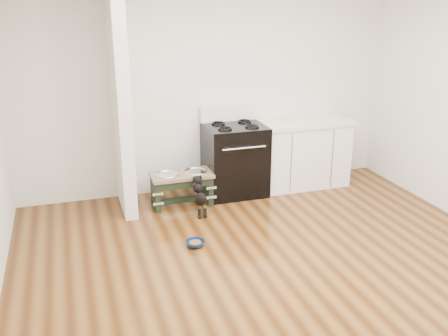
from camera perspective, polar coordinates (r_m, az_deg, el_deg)
ground at (r=4.80m, az=6.90°, el=-12.34°), size 5.00×5.00×0.00m
room_shell at (r=4.19m, az=7.78°, el=6.89°), size 5.00×5.00×5.00m
partition_wall at (r=5.94m, az=-11.75°, el=7.62°), size 0.15×0.80×2.70m
oven_range at (r=6.52m, az=1.23°, el=1.11°), size 0.76×0.69×1.14m
cabinet_run at (r=6.91m, az=8.89°, el=1.71°), size 1.24×0.64×0.91m
dog_feeder at (r=6.21m, az=-4.86°, el=-1.66°), size 0.76×0.41×0.43m
puppy at (r=5.94m, az=-2.81°, el=-3.05°), size 0.13×0.39×0.46m
floor_bowl at (r=5.30m, az=-3.30°, el=-8.61°), size 0.26×0.26×0.06m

